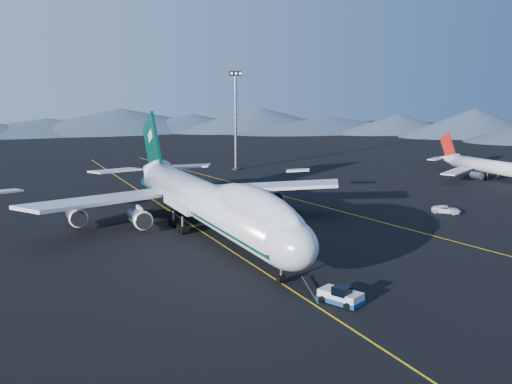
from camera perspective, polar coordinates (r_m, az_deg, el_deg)
name	(u,v)px	position (r m, az deg, el deg)	size (l,w,h in m)	color
ground	(207,235)	(96.07, -4.95, -4.28)	(500.00, 500.00, 0.00)	black
taxiway_line_main	(207,235)	(96.07, -4.95, -4.28)	(0.25, 220.00, 0.01)	yellow
taxiway_line_side	(326,207)	(117.99, 7.04, -1.54)	(0.25, 200.00, 0.01)	yellow
boeing_747	(206,201)	(94.79, -5.01, -0.88)	(59.62, 72.43, 19.37)	silver
pushback_tug	(341,297)	(67.08, 8.45, -10.36)	(4.35, 5.67, 2.21)	silver
second_jet	(494,167)	(163.19, 22.74, 2.28)	(35.46, 40.07, 11.40)	silver
service_van	(446,210)	(117.56, 18.49, -1.68)	(2.54, 5.50, 1.53)	white
floodlight_mast	(236,120)	(169.26, -2.06, 7.17)	(3.57, 2.68, 28.90)	black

